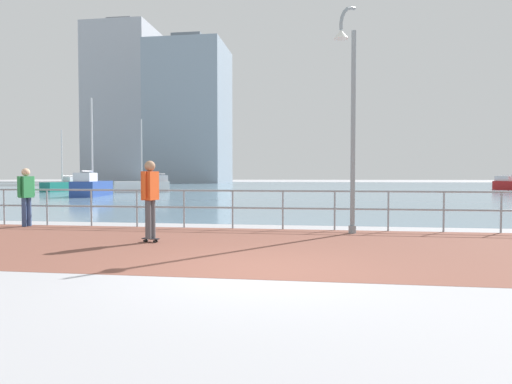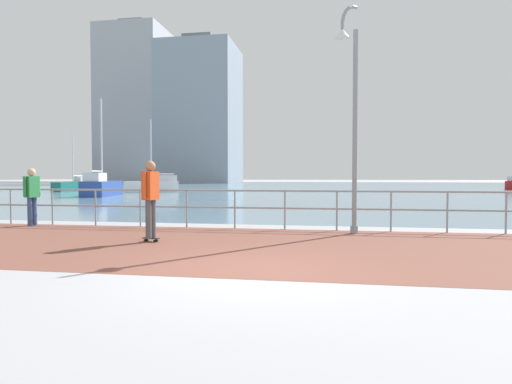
{
  "view_description": "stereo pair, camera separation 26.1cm",
  "coord_description": "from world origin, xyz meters",
  "px_view_note": "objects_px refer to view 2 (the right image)",
  "views": [
    {
      "loc": [
        0.95,
        -6.61,
        1.47
      ],
      "look_at": [
        -0.44,
        3.21,
        1.1
      ],
      "focal_mm": 30.78,
      "sensor_mm": 36.0,
      "label": 1
    },
    {
      "loc": [
        1.21,
        -6.57,
        1.47
      ],
      "look_at": [
        -0.44,
        3.21,
        1.1
      ],
      "focal_mm": 30.78,
      "sensor_mm": 36.0,
      "label": 2
    }
  ],
  "objects_px": {
    "lamppost": "(351,108)",
    "sailboat_teal": "(101,187)",
    "bystander": "(32,192)",
    "sailboat_red": "(74,185)",
    "skateboarder": "(150,193)",
    "sailboat_blue": "(153,185)"
  },
  "relations": [
    {
      "from": "sailboat_red",
      "to": "sailboat_teal",
      "type": "bearing_deg",
      "value": -48.76
    },
    {
      "from": "sailboat_blue",
      "to": "sailboat_teal",
      "type": "relative_size",
      "value": 0.91
    },
    {
      "from": "bystander",
      "to": "sailboat_red",
      "type": "relative_size",
      "value": 0.29
    },
    {
      "from": "bystander",
      "to": "sailboat_red",
      "type": "height_order",
      "value": "sailboat_red"
    },
    {
      "from": "sailboat_teal",
      "to": "sailboat_red",
      "type": "xyz_separation_m",
      "value": [
        -7.44,
        8.49,
        -0.13
      ]
    },
    {
      "from": "bystander",
      "to": "sailboat_red",
      "type": "bearing_deg",
      "value": 119.92
    },
    {
      "from": "skateboarder",
      "to": "bystander",
      "type": "bearing_deg",
      "value": 152.89
    },
    {
      "from": "lamppost",
      "to": "skateboarder",
      "type": "xyz_separation_m",
      "value": [
        -4.43,
        -2.04,
        -2.06
      ]
    },
    {
      "from": "bystander",
      "to": "sailboat_teal",
      "type": "xyz_separation_m",
      "value": [
        -7.68,
        17.78,
        -0.32
      ]
    },
    {
      "from": "sailboat_teal",
      "to": "sailboat_red",
      "type": "relative_size",
      "value": 1.23
    },
    {
      "from": "skateboarder",
      "to": "sailboat_red",
      "type": "height_order",
      "value": "sailboat_red"
    },
    {
      "from": "skateboarder",
      "to": "sailboat_red",
      "type": "relative_size",
      "value": 0.31
    },
    {
      "from": "sailboat_teal",
      "to": "sailboat_red",
      "type": "bearing_deg",
      "value": 131.24
    },
    {
      "from": "lamppost",
      "to": "sailboat_red",
      "type": "height_order",
      "value": "sailboat_red"
    },
    {
      "from": "lamppost",
      "to": "bystander",
      "type": "xyz_separation_m",
      "value": [
        -9.14,
        0.37,
        -2.16
      ]
    },
    {
      "from": "sailboat_blue",
      "to": "sailboat_red",
      "type": "relative_size",
      "value": 1.12
    },
    {
      "from": "sailboat_blue",
      "to": "sailboat_red",
      "type": "bearing_deg",
      "value": 170.51
    },
    {
      "from": "lamppost",
      "to": "sailboat_teal",
      "type": "xyz_separation_m",
      "value": [
        -16.82,
        18.15,
        -2.48
      ]
    },
    {
      "from": "skateboarder",
      "to": "sailboat_teal",
      "type": "bearing_deg",
      "value": 121.53
    },
    {
      "from": "skateboarder",
      "to": "sailboat_red",
      "type": "distance_m",
      "value": 34.88
    },
    {
      "from": "lamppost",
      "to": "sailboat_teal",
      "type": "distance_m",
      "value": 24.87
    },
    {
      "from": "sailboat_blue",
      "to": "sailboat_teal",
      "type": "height_order",
      "value": "sailboat_teal"
    }
  ]
}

